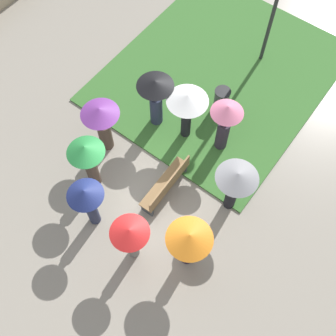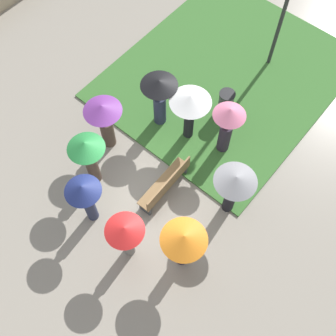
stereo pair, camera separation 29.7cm
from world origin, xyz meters
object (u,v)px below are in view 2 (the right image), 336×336
at_px(crowd_person_green, 88,153).
at_px(park_bench, 166,184).
at_px(crowd_person_black, 159,95).
at_px(trash_bin, 226,103).
at_px(crowd_person_purple, 104,118).
at_px(crowd_person_grey, 234,185).
at_px(crowd_person_red, 126,234).
at_px(crowd_person_white, 190,105).
at_px(crowd_person_orange, 184,242).
at_px(crowd_person_navy, 85,195).
at_px(crowd_person_pink, 228,123).

bearing_deg(crowd_person_green, park_bench, -161.49).
bearing_deg(crowd_person_green, crowd_person_black, -102.15).
bearing_deg(trash_bin, crowd_person_purple, -32.41).
distance_m(park_bench, crowd_person_black, 2.58).
height_order(park_bench, crowd_person_grey, crowd_person_grey).
relative_size(crowd_person_red, crowd_person_white, 0.91).
relative_size(crowd_person_green, crowd_person_black, 1.02).
bearing_deg(park_bench, crowd_person_orange, 50.93).
bearing_deg(crowd_person_orange, crowd_person_black, 92.25).
distance_m(crowd_person_purple, crowd_person_red, 3.47).
bearing_deg(crowd_person_navy, crowd_person_green, -158.99).
xyz_separation_m(crowd_person_navy, crowd_person_black, (-3.60, -0.65, -0.08)).
bearing_deg(crowd_person_purple, crowd_person_orange, -84.89).
bearing_deg(crowd_person_green, crowd_person_red, 147.16).
relative_size(crowd_person_black, crowd_person_pink, 0.98).
relative_size(crowd_person_navy, crowd_person_grey, 1.01).
bearing_deg(crowd_person_navy, crowd_person_orange, 83.34).
xyz_separation_m(crowd_person_orange, crowd_person_pink, (-3.42, -1.22, -0.08)).
height_order(crowd_person_green, crowd_person_white, crowd_person_green).
bearing_deg(crowd_person_grey, crowd_person_white, -86.46).
xyz_separation_m(trash_bin, crowd_person_navy, (5.16, -0.68, 0.92)).
bearing_deg(trash_bin, crowd_person_grey, 38.18).
bearing_deg(crowd_person_purple, crowd_person_grey, -57.39).
distance_m(park_bench, crowd_person_green, 2.29).
height_order(trash_bin, crowd_person_green, crowd_person_green).
relative_size(crowd_person_pink, crowd_person_grey, 1.06).
distance_m(trash_bin, crowd_person_green, 4.61).
height_order(park_bench, crowd_person_red, crowd_person_red).
xyz_separation_m(crowd_person_red, crowd_person_pink, (-4.13, -0.02, 0.04)).
relative_size(park_bench, crowd_person_purple, 0.99).
xyz_separation_m(crowd_person_purple, crowd_person_pink, (-2.03, 2.74, 0.05)).
bearing_deg(park_bench, crowd_person_pink, 169.02).
relative_size(crowd_person_green, crowd_person_white, 1.02).
bearing_deg(crowd_person_black, park_bench, 134.34).
bearing_deg(crowd_person_red, crowd_person_white, -118.06).
distance_m(crowd_person_orange, crowd_person_black, 4.43).
xyz_separation_m(trash_bin, crowd_person_black, (1.56, -1.33, 0.84)).
bearing_deg(crowd_person_purple, crowd_person_pink, -29.03).
bearing_deg(crowd_person_purple, park_bench, -69.59).
relative_size(crowd_person_orange, crowd_person_white, 0.96).
distance_m(park_bench, crowd_person_orange, 2.21).
bearing_deg(crowd_person_grey, crowd_person_orange, 28.52).
bearing_deg(park_bench, crowd_person_navy, -31.26).
bearing_deg(crowd_person_red, trash_bin, -125.77).
bearing_deg(crowd_person_white, park_bench, -9.55).
height_order(crowd_person_orange, crowd_person_pink, crowd_person_pink).
height_order(crowd_person_green, crowd_person_red, crowd_person_green).
bearing_deg(crowd_person_purple, crowd_person_green, -130.43).
xyz_separation_m(crowd_person_pink, crowd_person_grey, (1.45, 1.26, 0.09)).
xyz_separation_m(park_bench, crowd_person_black, (-1.74, -1.71, 0.84)).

